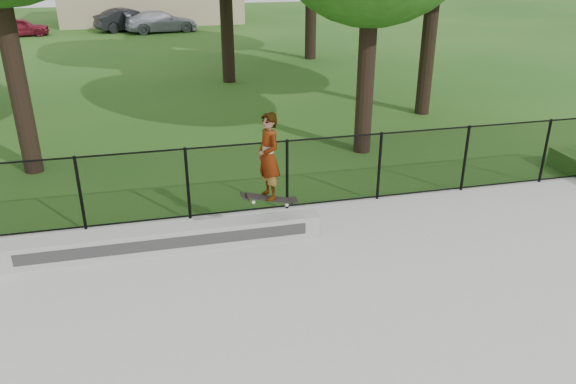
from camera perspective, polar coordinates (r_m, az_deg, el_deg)
The scene contains 6 objects.
grind_ledge at distance 10.27m, azimuth -12.24°, elevation -4.73°, with size 5.59×0.40×0.43m, color #A1A09C.
car_a at distance 38.18m, azimuth -25.50°, elevation 14.88°, with size 1.25×3.09×1.06m, color maroon.
car_b at distance 38.35m, azimuth -15.84°, elevation 16.51°, with size 1.45×3.76×1.37m, color black.
car_c at distance 37.27m, azimuth -12.77°, elevation 16.54°, with size 1.79×4.04×1.28m, color #8F93A3.
skater_airborne at distance 9.71m, azimuth -1.99°, elevation 3.42°, with size 0.82×0.64×1.73m.
chainlink_fence at distance 11.39m, azimuth -0.09°, elevation 1.78°, with size 16.06×0.06×1.50m.
Camera 1 is at (-2.45, -4.35, 5.12)m, focal length 35.00 mm.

